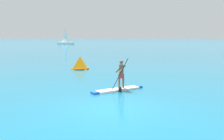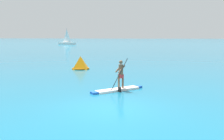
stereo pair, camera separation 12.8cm
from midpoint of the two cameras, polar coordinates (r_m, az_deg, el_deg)
The scene contains 4 objects.
ground at distance 10.94m, azimuth -0.15°, elevation -8.70°, with size 440.00×440.00×0.00m, color #196B8C.
paddleboarder_mid_center at distance 14.21m, azimuth 1.74°, elevation -3.30°, with size 2.83×2.41×1.91m.
race_marker_buoy at distance 23.33m, azimuth -7.06°, elevation 1.53°, with size 1.92×1.92×1.22m.
sailboat_left_horizon at distance 87.57m, azimuth -10.24°, elevation 6.27°, with size 6.37×3.32×5.68m.
Camera 2 is at (1.38, -10.39, 3.14)m, focal length 39.86 mm.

